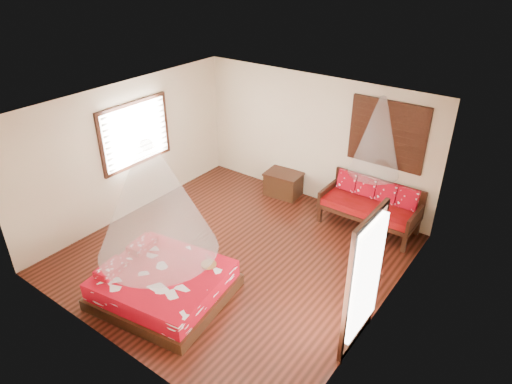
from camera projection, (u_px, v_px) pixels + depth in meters
room at (234, 188)px, 7.86m from camera, size 5.54×5.54×2.84m
bed at (163, 284)px, 7.40m from camera, size 2.21×2.05×0.63m
daybed at (371, 203)px, 9.14m from camera, size 1.92×0.85×0.97m
storage_chest at (283, 184)px, 10.42m from camera, size 0.85×0.65×0.55m
shutter_panel at (387, 134)px, 8.71m from camera, size 1.52×0.06×1.32m
window_left at (136, 134)px, 9.27m from camera, size 0.10×1.74×1.34m
glazed_door at (362, 282)px, 6.19m from camera, size 0.08×1.02×2.16m
wine_tray at (209, 263)px, 7.41m from camera, size 0.25×0.25×0.21m
mosquito_net_main at (153, 199)px, 6.62m from camera, size 1.83×1.83×1.80m
mosquito_net_daybed at (378, 137)px, 8.33m from camera, size 0.96×0.96×1.50m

